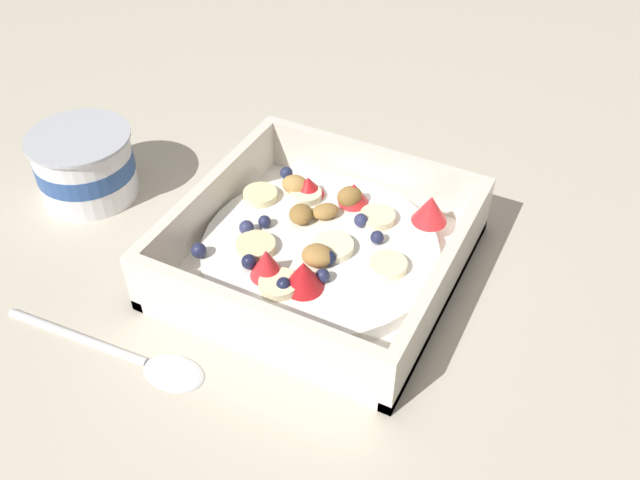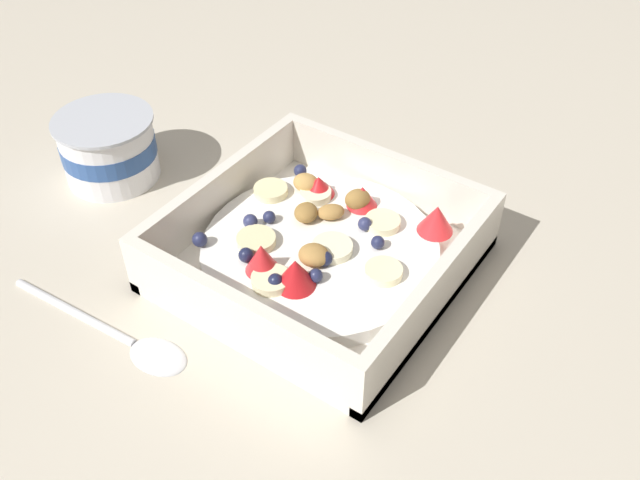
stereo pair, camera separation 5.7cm
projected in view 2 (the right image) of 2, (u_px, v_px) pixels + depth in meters
name	position (u px, v px, depth m)	size (l,w,h in m)	color
ground_plane	(308.00, 261.00, 0.60)	(2.40, 2.40, 0.00)	beige
fruit_bowl	(321.00, 249.00, 0.58)	(0.22, 0.22, 0.06)	white
spoon	(130.00, 339.00, 0.53)	(0.03, 0.17, 0.01)	silver
yogurt_cup	(109.00, 147.00, 0.67)	(0.09, 0.09, 0.06)	white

